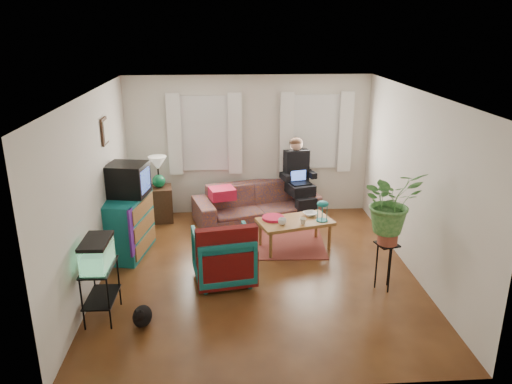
{
  "coord_description": "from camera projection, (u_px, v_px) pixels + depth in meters",
  "views": [
    {
      "loc": [
        -0.46,
        -6.57,
        3.47
      ],
      "look_at": [
        0.0,
        0.4,
        1.1
      ],
      "focal_mm": 35.0,
      "sensor_mm": 36.0,
      "label": 1
    }
  ],
  "objects": [
    {
      "name": "curtains_left",
      "position": [
        205.0,
        134.0,
        9.07
      ],
      "size": [
        1.36,
        0.06,
        1.5
      ],
      "primitive_type": "cube",
      "color": "white",
      "rests_on": "wall_back"
    },
    {
      "name": "snack_tray",
      "position": [
        273.0,
        218.0,
        8.01
      ],
      "size": [
        0.44,
        0.44,
        0.04
      ],
      "primitive_type": "cylinder",
      "rotation": [
        0.0,
        0.0,
        0.27
      ],
      "color": "#B21414",
      "rests_on": "coffee_table"
    },
    {
      "name": "birdcage",
      "position": [
        322.0,
        211.0,
        7.91
      ],
      "size": [
        0.23,
        0.23,
        0.34
      ],
      "primitive_type": null,
      "rotation": [
        0.0,
        0.0,
        0.27
      ],
      "color": "#115B6B",
      "rests_on": "coffee_table"
    },
    {
      "name": "wall_left",
      "position": [
        93.0,
        191.0,
        6.79
      ],
      "size": [
        0.01,
        5.0,
        2.6
      ],
      "primitive_type": "cube",
      "color": "silver",
      "rests_on": "floor"
    },
    {
      "name": "window_left",
      "position": [
        205.0,
        133.0,
        9.15
      ],
      "size": [
        1.08,
        0.04,
        1.38
      ],
      "primitive_type": "cube",
      "color": "white",
      "rests_on": "wall_back"
    },
    {
      "name": "aquarium",
      "position": [
        97.0,
        253.0,
        5.94
      ],
      "size": [
        0.32,
        0.57,
        0.36
      ],
      "primitive_type": "cube",
      "rotation": [
        0.0,
        0.0,
        -0.02
      ],
      "color": "#7FD899",
      "rests_on": "aquarium_stand"
    },
    {
      "name": "seated_person",
      "position": [
        298.0,
        181.0,
        9.33
      ],
      "size": [
        0.73,
        0.82,
        1.35
      ],
      "primitive_type": null,
      "rotation": [
        0.0,
        0.0,
        0.27
      ],
      "color": "black",
      "rests_on": "sofa"
    },
    {
      "name": "wall_back",
      "position": [
        249.0,
        146.0,
        9.3
      ],
      "size": [
        4.5,
        0.01,
        2.6
      ],
      "primitive_type": "cube",
      "color": "silver",
      "rests_on": "floor"
    },
    {
      "name": "coffee_table",
      "position": [
        295.0,
        234.0,
        8.06
      ],
      "size": [
        1.28,
        0.92,
        0.48
      ],
      "primitive_type": "cube",
      "rotation": [
        0.0,
        0.0,
        0.27
      ],
      "color": "brown",
      "rests_on": "floor"
    },
    {
      "name": "ceiling",
      "position": [
        258.0,
        93.0,
        6.52
      ],
      "size": [
        4.5,
        5.0,
        0.01
      ],
      "primitive_type": "cube",
      "color": "white",
      "rests_on": "wall_back"
    },
    {
      "name": "side_table",
      "position": [
        160.0,
        204.0,
        9.16
      ],
      "size": [
        0.49,
        0.49,
        0.64
      ],
      "primitive_type": "cube",
      "rotation": [
        0.0,
        0.0,
        0.12
      ],
      "color": "#3C2B16",
      "rests_on": "floor"
    },
    {
      "name": "black_cat",
      "position": [
        142.0,
        314.0,
        6.0
      ],
      "size": [
        0.26,
        0.37,
        0.3
      ],
      "primitive_type": "ellipsoid",
      "rotation": [
        0.0,
        0.0,
        -0.09
      ],
      "color": "black",
      "rests_on": "floor"
    },
    {
      "name": "window_right",
      "position": [
        316.0,
        132.0,
        9.28
      ],
      "size": [
        1.08,
        0.04,
        1.38
      ],
      "primitive_type": "cube",
      "color": "white",
      "rests_on": "wall_back"
    },
    {
      "name": "cup_b",
      "position": [
        303.0,
        221.0,
        7.81
      ],
      "size": [
        0.13,
        0.13,
        0.1
      ],
      "primitive_type": "imported",
      "rotation": [
        0.0,
        0.0,
        0.27
      ],
      "color": "beige",
      "rests_on": "coffee_table"
    },
    {
      "name": "plant_stand",
      "position": [
        385.0,
        266.0,
        6.77
      ],
      "size": [
        0.35,
        0.35,
        0.68
      ],
      "primitive_type": "cube",
      "rotation": [
        0.0,
        0.0,
        0.25
      ],
      "color": "black",
      "rests_on": "floor"
    },
    {
      "name": "bowl",
      "position": [
        310.0,
        214.0,
        8.16
      ],
      "size": [
        0.28,
        0.28,
        0.06
      ],
      "primitive_type": "imported",
      "rotation": [
        0.0,
        0.0,
        0.27
      ],
      "color": "white",
      "rests_on": "coffee_table"
    },
    {
      "name": "sofa",
      "position": [
        257.0,
        197.0,
        9.16
      ],
      "size": [
        2.41,
        1.45,
        0.88
      ],
      "primitive_type": "imported",
      "rotation": [
        0.0,
        0.0,
        0.27
      ],
      "color": "brown",
      "rests_on": "floor"
    },
    {
      "name": "floor",
      "position": [
        258.0,
        271.0,
        7.35
      ],
      "size": [
        4.5,
        5.0,
        0.01
      ],
      "primitive_type": "cube",
      "color": "#4F2B14",
      "rests_on": "ground"
    },
    {
      "name": "picture_frame",
      "position": [
        105.0,
        131.0,
        7.39
      ],
      "size": [
        0.04,
        0.32,
        0.4
      ],
      "primitive_type": "cube",
      "color": "#3D2616",
      "rests_on": "wall_left"
    },
    {
      "name": "serape_throw",
      "position": [
        227.0,
        252.0,
        6.64
      ],
      "size": [
        0.84,
        0.33,
        0.68
      ],
      "primitive_type": "cube",
      "rotation": [
        0.0,
        0.0,
        0.17
      ],
      "color": "#9E0A0A",
      "rests_on": "armchair"
    },
    {
      "name": "dresser",
      "position": [
        128.0,
        225.0,
        7.79
      ],
      "size": [
        0.7,
        1.12,
        0.94
      ],
      "primitive_type": "cube",
      "rotation": [
        0.0,
        0.0,
        -0.18
      ],
      "color": "#105C65",
      "rests_on": "floor"
    },
    {
      "name": "curtains_right",
      "position": [
        316.0,
        133.0,
        9.2
      ],
      "size": [
        1.36,
        0.06,
        1.5
      ],
      "primitive_type": "cube",
      "color": "white",
      "rests_on": "wall_back"
    },
    {
      "name": "potted_plant",
      "position": [
        390.0,
        211.0,
        6.52
      ],
      "size": [
        0.91,
        0.84,
        0.86
      ],
      "primitive_type": "imported",
      "rotation": [
        0.0,
        0.0,
        0.25
      ],
      "color": "#599947",
      "rests_on": "plant_stand"
    },
    {
      "name": "wall_front",
      "position": [
        277.0,
        273.0,
        4.57
      ],
      "size": [
        4.5,
        0.01,
        2.6
      ],
      "primitive_type": "cube",
      "color": "silver",
      "rests_on": "floor"
    },
    {
      "name": "crt_tv",
      "position": [
        128.0,
        180.0,
        7.66
      ],
      "size": [
        0.66,
        0.62,
        0.5
      ],
      "primitive_type": "cube",
      "rotation": [
        0.0,
        0.0,
        -0.18
      ],
      "color": "black",
      "rests_on": "dresser"
    },
    {
      "name": "wall_right",
      "position": [
        416.0,
        184.0,
        7.08
      ],
      "size": [
        0.01,
        5.0,
        2.6
      ],
      "primitive_type": "cube",
      "color": "silver",
      "rests_on": "floor"
    },
    {
      "name": "cup_a",
      "position": [
        282.0,
        222.0,
        7.79
      ],
      "size": [
        0.16,
        0.16,
        0.1
      ],
      "primitive_type": "imported",
      "rotation": [
        0.0,
        0.0,
        0.27
      ],
      "color": "white",
      "rests_on": "coffee_table"
    },
    {
      "name": "table_lamp",
      "position": [
        158.0,
        173.0,
        8.96
      ],
      "size": [
        0.37,
        0.37,
        0.59
      ],
      "primitive_type": null,
      "rotation": [
        0.0,
        0.0,
        0.12
      ],
      "color": "white",
      "rests_on": "side_table"
    },
    {
      "name": "aquarium_stand",
      "position": [
        101.0,
        292.0,
        6.11
      ],
      "size": [
        0.36,
        0.63,
        0.69
      ],
      "primitive_type": "cube",
      "rotation": [
        0.0,
        0.0,
        -0.02
      ],
      "color": "black",
      "rests_on": "floor"
    },
    {
      "name": "armchair",
      "position": [
        223.0,
        253.0,
        6.98
      ],
      "size": [
        0.92,
        0.87,
        0.82
      ],
      "primitive_type": "imported",
      "rotation": [
        0.0,
        0.0,
        3.32
      ],
      "color": "#115F6B",
      "rests_on": "floor"
    },
    {
      "name": "area_rug",
      "position": [
        263.0,
        239.0,
        8.44
      ],
      "size": [
        2.08,
        1.7,
        0.01
      ],
      "primitive_type": "cube",
      "rotation": [
        0.0,
        0.0,
        -0.05
      ],
      "color": "brown",
      "rests_on": "floor"
    }
  ]
}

